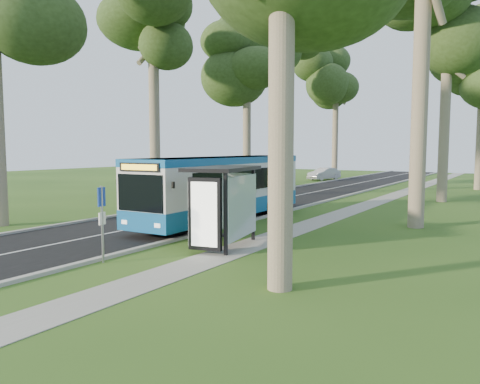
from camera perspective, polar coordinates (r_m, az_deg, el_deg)
The scene contains 17 objects.
ground at distance 20.94m, azimuth -3.55°, elevation -4.84°, with size 120.00×120.00×0.00m, color #2A4C17.
road at distance 31.14m, azimuth 1.89°, elevation -1.46°, with size 7.00×100.00×0.02m, color black.
kerb_east at distance 29.55m, azimuth 7.78°, elevation -1.78°, with size 0.25×100.00×0.12m, color #9E9B93.
kerb_west at distance 33.02m, azimuth -3.37°, elevation -0.99°, with size 0.25×100.00×0.12m, color #9E9B93.
centre_line at distance 31.14m, azimuth 1.89°, elevation -1.44°, with size 0.12×100.00×0.01m, color white.
footpath at distance 28.48m, azimuth 13.30°, elevation -2.24°, with size 1.50×100.00×0.02m, color gray.
bus at distance 23.75m, azimuth -2.05°, elevation 0.49°, with size 2.90×12.39×3.27m.
bus_stop_sign at distance 15.67m, azimuth -16.48°, elevation -2.72°, with size 0.11×0.35×2.50m.
bus_shelter at distance 17.09m, azimuth -2.62°, elevation 0.10°, with size 2.56×3.81×3.01m.
litter_bin at distance 20.69m, azimuth 0.23°, elevation -3.68°, with size 0.51×0.51×0.90m.
car_white at distance 44.41m, azimuth 3.74°, elevation 1.46°, with size 1.65×4.09×1.39m, color silver.
car_silver at distance 55.46m, azimuth 10.20°, elevation 2.20°, with size 1.54×4.41×1.45m, color #AEB1B6.
tree_west_b at distance 34.76m, azimuth -10.61°, elevation 21.04°, with size 5.20×5.20×17.79m.
tree_west_c at distance 41.38m, azimuth 0.86°, elevation 16.44°, with size 5.20×5.20×15.75m.
tree_west_d at distance 51.33m, azimuth 4.88°, elevation 16.70°, with size 5.20×5.20×18.70m.
tree_west_e at distance 59.13m, azimuth 11.65°, elevation 13.79°, with size 5.20×5.20×16.88m.
tree_east_c at distance 36.05m, azimuth 24.06°, elevation 17.69°, with size 5.20×5.20×15.78m.
Camera 1 is at (11.98, -16.77, 3.70)m, focal length 35.00 mm.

